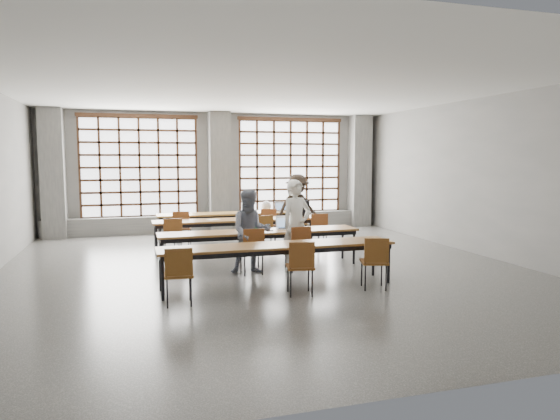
{
  "coord_description": "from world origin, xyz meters",
  "views": [
    {
      "loc": [
        -2.45,
        -9.35,
        2.18
      ],
      "look_at": [
        0.43,
        0.4,
        1.11
      ],
      "focal_mm": 32.0,
      "sensor_mm": 36.0,
      "label": 1
    }
  ],
  "objects_px": {
    "chair_back_mid": "(269,222)",
    "chair_near_left": "(179,270)",
    "chair_mid_left": "(172,234)",
    "chair_mid_right": "(319,228)",
    "chair_front_right": "(299,244)",
    "desk_row_a": "(234,215)",
    "student_male": "(296,225)",
    "chair_back_left": "(182,225)",
    "chair_mid_centre": "(263,230)",
    "green_box": "(256,228)",
    "student_female": "(251,232)",
    "mouse": "(305,228)",
    "laptop_front": "(285,226)",
    "laptop_back": "(282,208)",
    "chair_near_mid": "(301,262)",
    "chair_front_left": "(252,246)",
    "red_pouch": "(179,271)",
    "desk_row_b": "(239,222)",
    "desk_row_d": "(278,248)",
    "backpack": "(302,208)",
    "plastic_bag": "(266,206)",
    "chair_near_right": "(375,258)",
    "student_back": "(297,207)",
    "chair_back_right": "(299,221)",
    "phone": "(270,231)",
    "desk_row_c": "(260,234)"
  },
  "relations": [
    {
      "from": "chair_back_mid",
      "to": "chair_near_left",
      "type": "height_order",
      "value": "same"
    },
    {
      "from": "chair_mid_left",
      "to": "chair_mid_right",
      "type": "distance_m",
      "value": 3.38
    },
    {
      "from": "chair_front_right",
      "to": "chair_near_left",
      "type": "relative_size",
      "value": 1.0
    },
    {
      "from": "desk_row_a",
      "to": "student_male",
      "type": "distance_m",
      "value": 3.9
    },
    {
      "from": "chair_back_left",
      "to": "chair_mid_left",
      "type": "relative_size",
      "value": 1.0
    },
    {
      "from": "chair_mid_centre",
      "to": "green_box",
      "type": "distance_m",
      "value": 1.38
    },
    {
      "from": "student_female",
      "to": "chair_front_right",
      "type": "bearing_deg",
      "value": -2.38
    },
    {
      "from": "chair_back_left",
      "to": "chair_front_right",
      "type": "bearing_deg",
      "value": -60.8
    },
    {
      "from": "chair_mid_right",
      "to": "mouse",
      "type": "distance_m",
      "value": 1.62
    },
    {
      "from": "laptop_front",
      "to": "mouse",
      "type": "relative_size",
      "value": 4.12
    },
    {
      "from": "chair_mid_right",
      "to": "laptop_back",
      "type": "relative_size",
      "value": 2.23
    },
    {
      "from": "chair_near_mid",
      "to": "student_male",
      "type": "xyz_separation_m",
      "value": [
        0.5,
        1.74,
        0.34
      ]
    },
    {
      "from": "chair_front_left",
      "to": "laptop_front",
      "type": "distance_m",
      "value": 1.16
    },
    {
      "from": "red_pouch",
      "to": "desk_row_b",
      "type": "bearing_deg",
      "value": 66.88
    },
    {
      "from": "chair_front_left",
      "to": "mouse",
      "type": "distance_m",
      "value": 1.41
    },
    {
      "from": "student_male",
      "to": "laptop_back",
      "type": "relative_size",
      "value": 4.46
    },
    {
      "from": "desk_row_d",
      "to": "backpack",
      "type": "distance_m",
      "value": 4.03
    },
    {
      "from": "chair_near_left",
      "to": "plastic_bag",
      "type": "distance_m",
      "value": 6.34
    },
    {
      "from": "desk_row_d",
      "to": "chair_back_mid",
      "type": "bearing_deg",
      "value": 76.91
    },
    {
      "from": "chair_near_right",
      "to": "plastic_bag",
      "type": "xyz_separation_m",
      "value": [
        -0.35,
        5.66,
        0.34
      ]
    },
    {
      "from": "chair_mid_left",
      "to": "student_back",
      "type": "bearing_deg",
      "value": 24.23
    },
    {
      "from": "chair_mid_centre",
      "to": "student_male",
      "type": "xyz_separation_m",
      "value": [
        0.19,
        -1.86,
        0.34
      ]
    },
    {
      "from": "chair_back_right",
      "to": "red_pouch",
      "type": "bearing_deg",
      "value": -125.85
    },
    {
      "from": "desk_row_a",
      "to": "student_male",
      "type": "relative_size",
      "value": 2.27
    },
    {
      "from": "desk_row_d",
      "to": "phone",
      "type": "height_order",
      "value": "phone"
    },
    {
      "from": "chair_front_right",
      "to": "chair_near_mid",
      "type": "relative_size",
      "value": 1.0
    },
    {
      "from": "desk_row_d",
      "to": "laptop_back",
      "type": "xyz_separation_m",
      "value": [
        1.59,
        5.1,
        0.13
      ]
    },
    {
      "from": "chair_near_left",
      "to": "mouse",
      "type": "bearing_deg",
      "value": 39.05
    },
    {
      "from": "chair_back_left",
      "to": "red_pouch",
      "type": "xyz_separation_m",
      "value": [
        -0.51,
        -4.91,
        -0.04
      ]
    },
    {
      "from": "chair_mid_centre",
      "to": "mouse",
      "type": "bearing_deg",
      "value": -68.58
    },
    {
      "from": "desk_row_c",
      "to": "student_male",
      "type": "xyz_separation_m",
      "value": [
        0.6,
        -0.5,
        0.22
      ]
    },
    {
      "from": "desk_row_c",
      "to": "chair_back_right",
      "type": "xyz_separation_m",
      "value": [
        1.76,
        2.74,
        -0.13
      ]
    },
    {
      "from": "laptop_back",
      "to": "chair_back_right",
      "type": "bearing_deg",
      "value": -70.81
    },
    {
      "from": "chair_mid_left",
      "to": "laptop_front",
      "type": "height_order",
      "value": "laptop_front"
    },
    {
      "from": "desk_row_a",
      "to": "chair_front_left",
      "type": "bearing_deg",
      "value": -96.32
    },
    {
      "from": "chair_back_left",
      "to": "plastic_bag",
      "type": "height_order",
      "value": "plastic_bag"
    },
    {
      "from": "chair_near_mid",
      "to": "laptop_back",
      "type": "xyz_separation_m",
      "value": [
        1.4,
        5.72,
        0.25
      ]
    },
    {
      "from": "desk_row_c",
      "to": "chair_near_mid",
      "type": "relative_size",
      "value": 4.55
    },
    {
      "from": "desk_row_d",
      "to": "chair_mid_centre",
      "type": "height_order",
      "value": "chair_mid_centre"
    },
    {
      "from": "chair_back_mid",
      "to": "chair_mid_centre",
      "type": "relative_size",
      "value": 1.0
    },
    {
      "from": "chair_near_right",
      "to": "desk_row_d",
      "type": "bearing_deg",
      "value": 157.04
    },
    {
      "from": "laptop_back",
      "to": "mouse",
      "type": "bearing_deg",
      "value": -98.93
    },
    {
      "from": "chair_mid_right",
      "to": "chair_front_right",
      "type": "relative_size",
      "value": 1.0
    },
    {
      "from": "chair_near_left",
      "to": "student_male",
      "type": "relative_size",
      "value": 0.5
    },
    {
      "from": "chair_front_right",
      "to": "student_female",
      "type": "relative_size",
      "value": 0.55
    },
    {
      "from": "student_back",
      "to": "red_pouch",
      "type": "xyz_separation_m",
      "value": [
        -3.53,
        -5.04,
        -0.37
      ]
    },
    {
      "from": "chair_back_mid",
      "to": "chair_front_right",
      "type": "distance_m",
      "value": 3.39
    },
    {
      "from": "student_male",
      "to": "red_pouch",
      "type": "bearing_deg",
      "value": -163.11
    },
    {
      "from": "chair_near_right",
      "to": "student_back",
      "type": "distance_m",
      "value": 5.14
    },
    {
      "from": "chair_front_right",
      "to": "student_back",
      "type": "bearing_deg",
      "value": 72.0
    }
  ]
}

